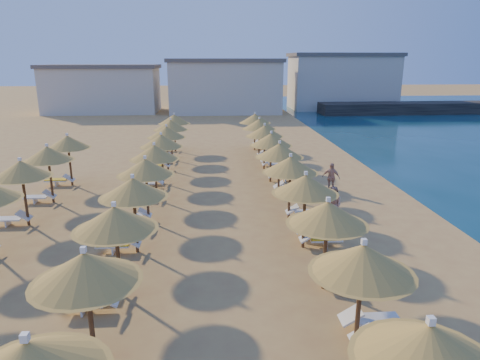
{
  "coord_description": "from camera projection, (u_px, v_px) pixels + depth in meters",
  "views": [
    {
      "loc": [
        -0.76,
        -16.7,
        7.15
      ],
      "look_at": [
        0.65,
        4.0,
        1.3
      ],
      "focal_mm": 32.0,
      "sensor_mm": 36.0,
      "label": 1
    }
  ],
  "objects": [
    {
      "name": "hotel_blocks",
      "position": [
        235.0,
        85.0,
        61.11
      ],
      "size": [
        50.25,
        12.02,
        8.1
      ],
      "color": "beige",
      "rests_on": "ground"
    },
    {
      "name": "parasol_row_west",
      "position": [
        146.0,
        168.0,
        18.84
      ],
      "size": [
        2.57,
        34.16,
        3.1
      ],
      "color": "brown",
      "rests_on": "ground"
    },
    {
      "name": "parasol_row_inland",
      "position": [
        4.0,
        180.0,
        16.97
      ],
      "size": [
        2.57,
        18.37,
        3.1
      ],
      "color": "brown",
      "rests_on": "ground"
    },
    {
      "name": "beachgoer_c",
      "position": [
        331.0,
        178.0,
        23.72
      ],
      "size": [
        1.06,
        0.84,
        1.68
      ],
      "primitive_type": "imported",
      "rotation": [
        0.0,
        0.0,
        -0.5
      ],
      "color": "tan",
      "rests_on": "ground"
    },
    {
      "name": "ground",
      "position": [
        231.0,
        236.0,
        18.03
      ],
      "size": [
        220.0,
        220.0,
        0.0
      ],
      "primitive_type": "plane",
      "color": "tan",
      "rests_on": "ground"
    },
    {
      "name": "loungers",
      "position": [
        189.0,
        216.0,
        19.3
      ],
      "size": [
        14.84,
        33.05,
        0.66
      ],
      "color": "silver",
      "rests_on": "ground"
    },
    {
      "name": "beachgoer_b",
      "position": [
        333.0,
        205.0,
        19.22
      ],
      "size": [
        0.93,
        1.02,
        1.7
      ],
      "primitive_type": "imported",
      "rotation": [
        0.0,
        0.0,
        -1.15
      ],
      "color": "tan",
      "rests_on": "ground"
    },
    {
      "name": "jetty",
      "position": [
        427.0,
        108.0,
        58.94
      ],
      "size": [
        30.1,
        4.85,
        1.5
      ],
      "primitive_type": "cube",
      "rotation": [
        0.0,
        0.0,
        0.03
      ],
      "color": "black",
      "rests_on": "ground"
    },
    {
      "name": "parasol_row_east",
      "position": [
        290.0,
        166.0,
        19.26
      ],
      "size": [
        2.57,
        34.16,
        3.1
      ],
      "color": "brown",
      "rests_on": "ground"
    }
  ]
}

